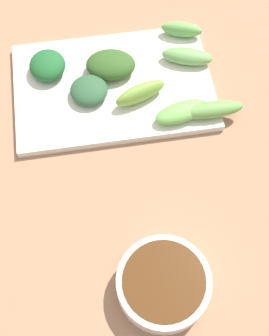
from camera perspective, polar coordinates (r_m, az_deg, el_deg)
name	(u,v)px	position (r m, az deg, el deg)	size (l,w,h in m)	color
tabletop	(127,173)	(0.63, -0.96, -0.57)	(2.10, 2.10, 0.02)	#9A7252
sauce_bowl	(163,284)	(0.55, 3.56, -13.99)	(0.11, 0.11, 0.04)	silver
serving_plate	(112,87)	(0.68, -2.81, 9.89)	(0.19, 0.28, 0.01)	silver
broccoli_leafy_0	(89,90)	(0.66, -5.61, 9.47)	(0.05, 0.05, 0.02)	#2C5734
broccoli_leafy_1	(47,65)	(0.69, -10.63, 12.27)	(0.06, 0.05, 0.03)	#1E5D2A
broccoli_leafy_2	(108,65)	(0.68, -3.30, 12.49)	(0.05, 0.07, 0.03)	#305620
broccoli_stalk_3	(211,110)	(0.65, 9.42, 7.06)	(0.02, 0.09, 0.02)	#68A04A
broccoli_stalk_4	(187,56)	(0.70, 6.46, 13.45)	(0.03, 0.07, 0.02)	#6BA256
broccoli_stalk_5	(140,93)	(0.65, 0.71, 9.19)	(0.02, 0.08, 0.03)	#77A53D
broccoli_stalk_6	(182,30)	(0.73, 5.80, 16.54)	(0.02, 0.06, 0.02)	#68AB53
broccoli_stalk_7	(182,112)	(0.64, 5.84, 6.87)	(0.03, 0.08, 0.02)	#70B950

